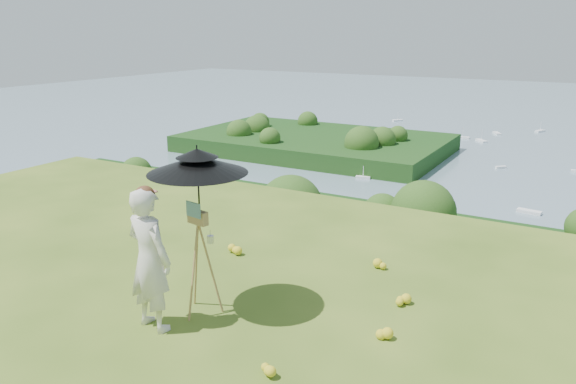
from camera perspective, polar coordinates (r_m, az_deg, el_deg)
The scene contains 10 objects.
shoreline_tier at distance 87.51m, azimuth 23.50°, elevation -11.99°, with size 170.00×28.00×8.00m, color gray.
peninsula at distance 180.17m, azimuth 2.80°, elevation 5.80°, with size 90.00×60.00×12.00m, color #0F3711, non-canonical shape.
slope_trees at distance 42.52m, azimuth 19.96°, elevation -10.37°, with size 110.00×50.00×6.00m, color #254915, non-canonical shape.
harbor_town at distance 84.79m, azimuth 23.99°, elevation -8.09°, with size 110.00×22.00×5.00m, color beige, non-canonical shape.
moored_boats at distance 169.06m, azimuth 22.99°, elevation 2.22°, with size 140.00×140.00×0.70m, color white, non-canonical shape.
wildflowers at distance 7.01m, azimuth -25.86°, elevation -12.96°, with size 10.00×10.50×0.12m, color yellow, non-canonical shape.
painter at distance 6.45m, azimuth -13.90°, elevation -6.67°, with size 0.61×0.40×1.67m, color beige.
field_easel at distance 6.72m, azimuth -8.96°, elevation -6.64°, with size 0.53×0.53×1.40m, color #AD8848, non-canonical shape.
sun_umbrella at distance 6.45m, azimuth -9.10°, elevation 0.83°, with size 1.14×1.14×0.90m, color black, non-canonical shape.
painter_cap at distance 6.19m, azimuth -14.39°, elevation 0.07°, with size 0.21×0.25×0.10m, color #DC7B79, non-canonical shape.
Camera 1 is at (5.30, -3.02, 3.28)m, focal length 35.00 mm.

